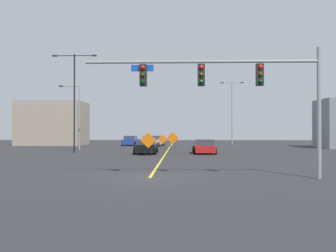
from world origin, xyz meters
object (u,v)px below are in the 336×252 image
construction_sign_right_shoulder (148,141)px  car_silver_approaching (156,141)px  traffic_signal_assembly (232,82)px  street_lamp_far_left (74,95)px  construction_sign_left_lane (173,139)px  car_black_mid (146,147)px  street_lamp_near_right (78,113)px  car_white_passing (151,142)px  street_lamp_far_right (232,108)px  car_blue_far (130,141)px  car_red_distant (204,147)px  construction_sign_median_far (163,140)px

construction_sign_right_shoulder → car_silver_approaching: size_ratio=0.51×
traffic_signal_assembly → street_lamp_far_left: bearing=123.9°
construction_sign_left_lane → car_black_mid: construction_sign_left_lane is taller
car_black_mid → street_lamp_near_right: bearing=142.7°
traffic_signal_assembly → construction_sign_right_shoulder: (-5.36, 15.10, -3.33)m
traffic_signal_assembly → street_lamp_near_right: 28.92m
car_white_passing → construction_sign_right_shoulder: bearing=-86.0°
street_lamp_near_right → street_lamp_far_right: street_lamp_far_right is taller
traffic_signal_assembly → construction_sign_right_shoulder: traffic_signal_assembly is taller
street_lamp_far_right → car_blue_far: bearing=-166.7°
construction_sign_left_lane → car_red_distant: (3.18, -5.71, -0.63)m
construction_sign_left_lane → car_black_mid: bearing=-112.2°
construction_sign_left_lane → car_white_passing: size_ratio=0.49×
car_black_mid → car_blue_far: car_blue_far is taller
construction_sign_median_far → car_silver_approaching: bearing=97.9°
street_lamp_far_left → construction_sign_median_far: street_lamp_far_left is taller
street_lamp_far_left → car_blue_far: bearing=79.4°
street_lamp_far_right → street_lamp_far_left: 28.22m
construction_sign_right_shoulder → car_silver_approaching: 22.09m
traffic_signal_assembly → street_lamp_far_right: (5.35, 40.95, 0.99)m
construction_sign_right_shoulder → car_red_distant: size_ratio=0.48×
street_lamp_far_right → construction_sign_right_shoulder: bearing=-112.5°
street_lamp_far_left → construction_sign_right_shoulder: size_ratio=4.77×
construction_sign_median_far → car_silver_approaching: size_ratio=0.43×
street_lamp_near_right → construction_sign_median_far: size_ratio=4.28×
construction_sign_left_lane → car_blue_far: bearing=116.9°
construction_sign_right_shoulder → car_red_distant: 6.38m
construction_sign_left_lane → car_silver_approaching: (-2.69, 12.59, -0.64)m
car_black_mid → car_blue_far: bearing=102.2°
traffic_signal_assembly → street_lamp_far_left: 23.74m
street_lamp_far_left → car_white_passing: (6.60, 13.26, -5.12)m
car_silver_approaching → car_black_mid: size_ratio=0.95×
construction_sign_median_far → car_silver_approaching: construction_sign_median_far is taller
construction_sign_median_far → car_red_distant: (4.41, -7.70, -0.42)m
traffic_signal_assembly → construction_sign_median_far: traffic_signal_assembly is taller
construction_sign_left_lane → traffic_signal_assembly: bearing=-82.0°
car_silver_approaching → car_white_passing: car_white_passing is taller
street_lamp_far_left → car_red_distant: (12.96, -0.82, -5.16)m
construction_sign_right_shoulder → car_blue_far: size_ratio=0.50×
street_lamp_far_right → car_blue_far: size_ratio=2.31×
street_lamp_far_left → construction_sign_left_lane: 11.83m
street_lamp_near_right → car_white_passing: street_lamp_near_right is taller
construction_sign_left_lane → street_lamp_near_right: bearing=177.2°
construction_sign_median_far → construction_sign_right_shoulder: size_ratio=0.84×
street_lamp_near_right → street_lamp_far_right: bearing=38.8°
car_silver_approaching → construction_sign_right_shoulder: bearing=-88.0°
construction_sign_right_shoulder → car_white_passing: construction_sign_right_shoulder is taller
street_lamp_near_right → construction_sign_right_shoulder: 13.76m
construction_sign_median_far → car_blue_far: 11.99m
street_lamp_far_right → car_white_passing: bearing=-146.2°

